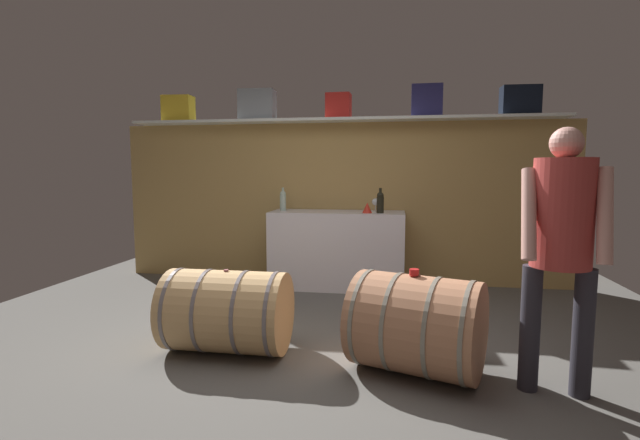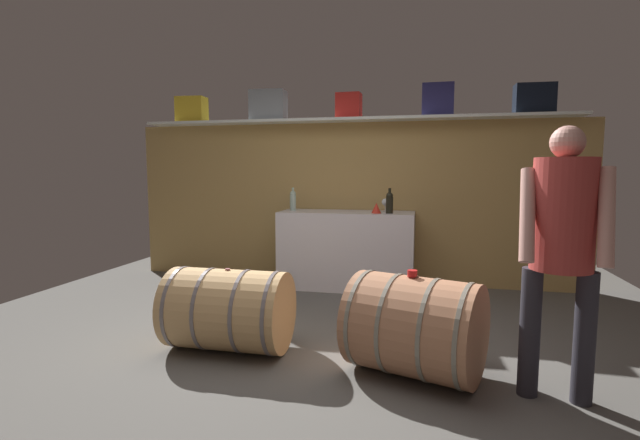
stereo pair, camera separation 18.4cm
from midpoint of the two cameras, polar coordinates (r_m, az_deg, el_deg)
The scene contains 17 objects.
ground_plane at distance 4.08m, azimuth -2.03°, elevation -13.45°, with size 6.66×8.03×0.02m, color #575450.
back_wall_panel at distance 5.65m, azimuth 1.58°, elevation 2.12°, with size 5.46×0.10×1.93m, color tan.
high_shelf_board at distance 5.52m, azimuth 1.39°, elevation 12.22°, with size 5.03×0.40×0.03m, color white.
toolcase_yellow at distance 6.15m, azimuth -17.94°, elevation 12.93°, with size 0.35×0.23×0.31m, color yellow.
toolcase_grey at distance 5.76m, azimuth -8.68°, elevation 13.85°, with size 0.42×0.26×0.36m, color gray.
toolcase_red at distance 5.54m, azimuth 1.33°, elevation 13.88°, with size 0.28×0.22×0.29m, color red.
toolcase_navy at distance 5.50m, azimuth 12.09°, elevation 14.17°, with size 0.34×0.23×0.36m, color navy.
toolcase_black at distance 5.62m, azimuth 22.62°, elevation 13.45°, with size 0.40×0.21×0.32m, color black.
work_cabinet at distance 5.37m, azimuth 1.16°, elevation -3.68°, with size 1.54×0.58×0.89m, color silver.
wine_bottle_dark at distance 5.14m, azimuth 6.45°, elevation 2.24°, with size 0.08×0.08×0.28m.
wine_bottle_clear at distance 5.47m, azimuth -5.56°, elevation 2.46°, with size 0.07×0.07×0.27m.
wine_glass at distance 5.34m, azimuth 5.89°, elevation 2.19°, with size 0.08×0.08×0.15m.
red_funnel at distance 5.15m, azimuth 4.84°, elevation 1.51°, with size 0.11×0.11×0.12m, color red.
wine_barrel_near at distance 3.21m, azimuth 10.25°, elevation -12.59°, with size 0.99×0.89×0.67m.
wine_barrel_far at distance 3.61m, azimuth -12.88°, elevation -10.92°, with size 0.90×0.62×0.63m.
tasting_cup at distance 3.11m, azimuth 9.91°, elevation -6.38°, with size 0.06×0.06×0.04m, color red.
winemaker_pouring at distance 3.04m, azimuth 26.19°, elevation -1.48°, with size 0.50×0.39×1.61m.
Camera 1 is at (0.68, -3.18, 1.36)m, focal length 25.90 mm.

